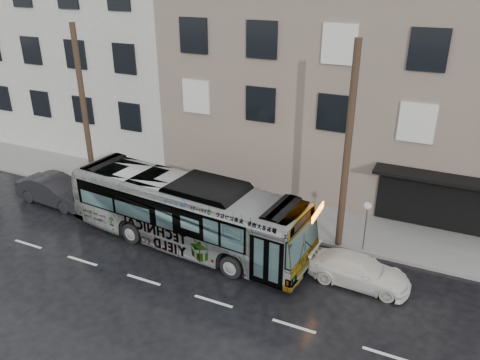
# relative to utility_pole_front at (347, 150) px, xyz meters

# --- Properties ---
(ground) EXTENTS (120.00, 120.00, 0.00)m
(ground) POSITION_rel_utility_pole_front_xyz_m (-6.50, -3.30, -4.65)
(ground) COLOR black
(ground) RESTS_ON ground
(sidewalk) EXTENTS (90.00, 3.60, 0.15)m
(sidewalk) POSITION_rel_utility_pole_front_xyz_m (-6.50, 1.60, -4.58)
(sidewalk) COLOR gray
(sidewalk) RESTS_ON ground
(building_taupe) EXTENTS (20.00, 12.00, 11.00)m
(building_taupe) POSITION_rel_utility_pole_front_xyz_m (-1.50, 9.40, 0.85)
(building_taupe) COLOR gray
(building_taupe) RESTS_ON ground
(building_grey) EXTENTS (26.00, 15.00, 16.00)m
(building_grey) POSITION_rel_utility_pole_front_xyz_m (-24.50, 10.90, 3.35)
(building_grey) COLOR silver
(building_grey) RESTS_ON ground
(utility_pole_front) EXTENTS (0.30, 0.30, 9.00)m
(utility_pole_front) POSITION_rel_utility_pole_front_xyz_m (0.00, 0.00, 0.00)
(utility_pole_front) COLOR #423021
(utility_pole_front) RESTS_ON sidewalk
(utility_pole_rear) EXTENTS (0.30, 0.30, 9.00)m
(utility_pole_rear) POSITION_rel_utility_pole_front_xyz_m (-14.00, 0.00, 0.00)
(utility_pole_rear) COLOR #423021
(utility_pole_rear) RESTS_ON sidewalk
(sign_post) EXTENTS (0.06, 0.06, 2.40)m
(sign_post) POSITION_rel_utility_pole_front_xyz_m (1.10, 0.00, -3.30)
(sign_post) COLOR slate
(sign_post) RESTS_ON sidewalk
(bus) EXTENTS (11.83, 3.78, 3.24)m
(bus) POSITION_rel_utility_pole_front_xyz_m (-6.30, -2.65, -3.03)
(bus) COLOR #B2B2B2
(bus) RESTS_ON ground
(white_sedan) EXTENTS (4.10, 1.79, 1.17)m
(white_sedan) POSITION_rel_utility_pole_front_xyz_m (1.37, -2.32, -4.06)
(white_sedan) COLOR white
(white_sedan) RESTS_ON ground
(dark_sedan) EXTENTS (4.64, 1.85, 1.50)m
(dark_sedan) POSITION_rel_utility_pole_front_xyz_m (-14.77, -2.06, -3.90)
(dark_sedan) COLOR black
(dark_sedan) RESTS_ON ground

